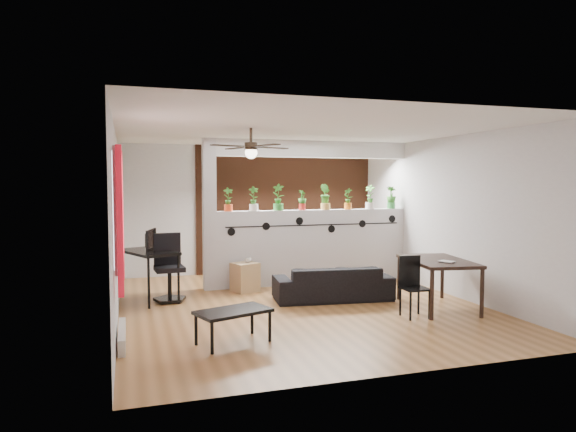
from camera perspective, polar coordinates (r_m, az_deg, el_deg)
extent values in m
cube|color=brown|center=(7.90, 1.18, -10.14)|extent=(6.30, 7.10, 0.10)
cube|color=#B7B7BA|center=(10.59, -4.04, 0.76)|extent=(6.30, 0.04, 2.90)
cube|color=#B7B7BA|center=(4.94, 12.49, -2.67)|extent=(6.30, 0.04, 2.90)
cube|color=#B7B7BA|center=(7.29, -18.71, -0.75)|extent=(0.04, 7.10, 2.90)
cube|color=#B7B7BA|center=(8.88, 17.42, 0.04)|extent=(0.04, 7.10, 2.90)
cube|color=white|center=(7.72, 1.21, 9.71)|extent=(6.30, 7.10, 0.10)
cube|color=#BCBCC1|center=(9.43, 2.88, -3.41)|extent=(3.60, 0.18, 1.35)
cube|color=silver|center=(9.38, 2.92, 7.41)|extent=(3.60, 0.18, 0.30)
cube|color=#BCBCC1|center=(8.89, -8.73, 0.16)|extent=(0.22, 0.20, 2.60)
cube|color=#AE5832|center=(10.76, 0.17, 0.81)|extent=(3.90, 0.05, 2.60)
cube|color=black|center=(9.30, 3.09, -1.00)|extent=(3.31, 0.01, 0.02)
cylinder|color=black|center=(8.88, -6.32, -1.76)|extent=(0.14, 0.01, 0.14)
cylinder|color=black|center=(9.01, -2.45, -1.15)|extent=(0.14, 0.01, 0.14)
cylinder|color=black|center=(9.19, 1.29, -0.56)|extent=(0.14, 0.01, 0.14)
cylinder|color=black|center=(9.42, 4.86, -1.44)|extent=(0.14, 0.01, 0.14)
cylinder|color=black|center=(9.66, 8.26, -0.86)|extent=(0.14, 0.01, 0.14)
cylinder|color=black|center=(9.94, 11.49, -0.31)|extent=(0.14, 0.01, 0.14)
cube|color=white|center=(6.08, -18.66, 0.76)|extent=(0.02, 0.95, 1.25)
cube|color=silver|center=(6.08, -18.52, 0.76)|extent=(0.04, 1.05, 1.35)
cube|color=red|center=(5.59, -18.18, -0.50)|extent=(0.06, 0.30, 1.55)
cube|color=red|center=(6.58, -18.08, 0.11)|extent=(0.06, 0.30, 1.55)
cube|color=silver|center=(6.32, -17.97, -12.57)|extent=(0.08, 1.00, 0.18)
cube|color=#9F7F4D|center=(8.24, -18.26, 0.09)|extent=(0.03, 0.60, 0.45)
cube|color=#8C7259|center=(8.17, -18.34, 3.57)|extent=(0.03, 0.30, 0.40)
cube|color=black|center=(8.17, -18.37, 3.57)|extent=(0.02, 0.34, 0.44)
cylinder|color=black|center=(7.20, -4.14, 8.94)|extent=(0.04, 0.04, 0.20)
cylinder|color=black|center=(7.18, -4.13, 7.75)|extent=(0.18, 0.18, 0.10)
sphere|color=white|center=(7.18, -4.13, 7.03)|extent=(0.17, 0.17, 0.17)
cube|color=black|center=(7.38, -1.90, 7.57)|extent=(0.55, 0.29, 0.01)
cube|color=black|center=(7.47, -5.58, 7.51)|extent=(0.29, 0.55, 0.01)
cube|color=black|center=(7.00, -6.48, 7.76)|extent=(0.55, 0.29, 0.01)
cube|color=black|center=(6.90, -2.57, 7.84)|extent=(0.29, 0.55, 0.01)
cylinder|color=#EE491C|center=(8.94, -6.64, 0.91)|extent=(0.15, 0.15, 0.12)
imported|color=#1A4F16|center=(8.93, -6.65, 2.19)|extent=(0.26, 0.24, 0.32)
cylinder|color=white|center=(9.04, -3.83, 0.95)|extent=(0.16, 0.16, 0.12)
imported|color=#1A4F16|center=(9.03, -3.84, 2.28)|extent=(0.28, 0.25, 0.34)
cylinder|color=green|center=(9.15, -1.08, 1.00)|extent=(0.18, 0.18, 0.12)
imported|color=#1A4F16|center=(9.15, -1.08, 2.45)|extent=(0.27, 0.22, 0.38)
cylinder|color=red|center=(9.29, 1.59, 1.04)|extent=(0.12, 0.12, 0.12)
imported|color=#1A4F16|center=(9.28, 1.59, 2.11)|extent=(0.20, 0.22, 0.27)
cylinder|color=gold|center=(9.45, 4.18, 1.07)|extent=(0.17, 0.17, 0.12)
imported|color=#1A4F16|center=(9.44, 4.18, 2.44)|extent=(0.21, 0.26, 0.37)
cylinder|color=orange|center=(9.62, 6.68, 1.10)|extent=(0.14, 0.14, 0.12)
imported|color=#1A4F16|center=(9.62, 6.69, 2.23)|extent=(0.22, 0.18, 0.30)
cylinder|color=silver|center=(9.82, 9.08, 1.13)|extent=(0.17, 0.17, 0.12)
imported|color=#1A4F16|center=(9.81, 9.10, 2.41)|extent=(0.30, 0.30, 0.36)
cylinder|color=#31873C|center=(10.03, 11.39, 1.16)|extent=(0.15, 0.15, 0.12)
imported|color=#1A4F16|center=(10.02, 11.41, 2.33)|extent=(0.27, 0.28, 0.33)
imported|color=black|center=(8.19, 4.99, -7.47)|extent=(1.82, 0.89, 0.51)
cube|color=tan|center=(8.79, -4.79, -6.79)|extent=(0.50, 0.48, 0.49)
imported|color=gray|center=(8.75, -4.48, -4.91)|extent=(0.12, 0.12, 0.09)
cube|color=black|center=(8.31, -15.28, -3.87)|extent=(0.96, 1.22, 0.04)
cylinder|color=black|center=(7.82, -15.21, -7.26)|extent=(0.04, 0.04, 0.74)
cylinder|color=black|center=(8.04, -12.07, -6.91)|extent=(0.04, 0.04, 0.74)
cylinder|color=black|center=(8.72, -18.15, -6.18)|extent=(0.04, 0.04, 0.74)
cylinder|color=black|center=(8.92, -15.25, -5.91)|extent=(0.04, 0.04, 0.74)
imported|color=black|center=(8.45, -15.33, -3.01)|extent=(0.31, 0.14, 0.18)
cylinder|color=black|center=(8.26, -12.99, -8.98)|extent=(0.54, 0.54, 0.04)
cylinder|color=black|center=(8.22, -13.01, -7.43)|extent=(0.06, 0.06, 0.45)
cube|color=black|center=(8.17, -13.04, -5.72)|extent=(0.47, 0.47, 0.07)
cube|color=black|center=(8.33, -13.27, -3.55)|extent=(0.42, 0.09, 0.50)
cube|color=black|center=(7.86, 16.32, -4.84)|extent=(1.00, 1.43, 0.05)
cylinder|color=black|center=(7.22, 15.69, -8.47)|extent=(0.06, 0.06, 0.67)
cylinder|color=black|center=(7.54, 20.75, -8.07)|extent=(0.06, 0.06, 0.67)
cylinder|color=black|center=(8.34, 12.25, -6.78)|extent=(0.06, 0.06, 0.67)
cylinder|color=black|center=(8.62, 16.76, -6.52)|extent=(0.06, 0.06, 0.67)
imported|color=gray|center=(7.55, 16.96, -4.93)|extent=(0.23, 0.25, 0.02)
cube|color=black|center=(7.28, 13.91, -7.83)|extent=(0.35, 0.35, 0.03)
cube|color=black|center=(7.37, 13.36, -5.93)|extent=(0.32, 0.04, 0.43)
cube|color=black|center=(7.13, 13.45, -9.70)|extent=(0.02, 0.02, 0.40)
cube|color=black|center=(7.27, 15.43, -9.48)|extent=(0.02, 0.02, 0.40)
cube|color=black|center=(7.33, 12.39, -7.65)|extent=(0.02, 0.02, 0.82)
cube|color=black|center=(7.47, 14.32, -7.47)|extent=(0.02, 0.02, 0.82)
cube|color=black|center=(6.01, -6.11, -10.50)|extent=(0.94, 0.71, 0.04)
cylinder|color=black|center=(5.72, -8.44, -13.27)|extent=(0.04, 0.04, 0.35)
cylinder|color=black|center=(6.09, -2.04, -12.16)|extent=(0.04, 0.04, 0.35)
cylinder|color=black|center=(6.05, -10.18, -12.35)|extent=(0.04, 0.04, 0.35)
cylinder|color=black|center=(6.40, -4.02, -11.39)|extent=(0.04, 0.04, 0.35)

